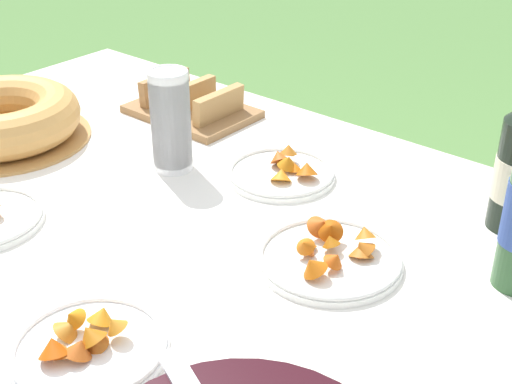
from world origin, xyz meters
The scene contains 8 objects.
garden_table centered at (0.00, 0.00, 0.62)m, with size 1.48×1.20×0.68m.
tablecloth centered at (0.00, 0.00, 0.67)m, with size 1.49×1.21×0.10m.
bundt_cake centered at (-0.44, 0.10, 0.73)m, with size 0.34×0.34×0.09m.
cup_stack centered at (-0.10, 0.22, 0.78)m, with size 0.07×0.07×0.19m.
snack_plate_left centered at (0.18, -0.19, 0.70)m, with size 0.20×0.20×0.06m.
snack_plate_right centered at (0.08, 0.32, 0.70)m, with size 0.20×0.20×0.05m.
snack_plate_far centered at (0.30, 0.16, 0.70)m, with size 0.22×0.22×0.06m.
bread_board centered at (-0.25, 0.42, 0.71)m, with size 0.26×0.18×0.07m.
Camera 1 is at (0.77, -0.58, 1.29)m, focal length 50.00 mm.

